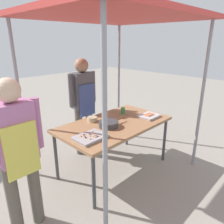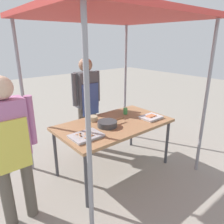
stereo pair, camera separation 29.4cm
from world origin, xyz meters
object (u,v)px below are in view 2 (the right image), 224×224
drink_cup_near_edge (125,111)px  condiment_bowl (93,118)px  cooking_wok (107,124)px  customer_nearby (10,143)px  stall_table (114,126)px  tray_grilled_sausages (151,117)px  tray_meat_skewers (86,136)px  vendor_woman (87,98)px

drink_cup_near_edge → condiment_bowl: bearing=170.3°
cooking_wok → customer_nearby: (-1.23, -0.05, 0.13)m
cooking_wok → condiment_bowl: bearing=94.8°
customer_nearby → drink_cup_near_edge: bearing=8.6°
stall_table → drink_cup_near_edge: 0.43m
stall_table → drink_cup_near_edge: size_ratio=15.99×
tray_grilled_sausages → condiment_bowl: (-0.72, 0.48, 0.01)m
tray_meat_skewers → customer_nearby: (-0.83, 0.05, 0.16)m
stall_table → cooking_wok: (-0.15, -0.04, 0.09)m
condiment_bowl → drink_cup_near_edge: drink_cup_near_edge is taller
stall_table → tray_grilled_sausages: tray_grilled_sausages is taller
cooking_wok → customer_nearby: bearing=-177.6°
tray_meat_skewers → tray_grilled_sausages: bearing=-3.6°
stall_table → tray_grilled_sausages: 0.58m
vendor_woman → stall_table: bearing=87.0°
tray_meat_skewers → cooking_wok: bearing=13.8°
condiment_bowl → cooking_wok: bearing=-85.2°
stall_table → drink_cup_near_edge: drink_cup_near_edge is taller
tray_grilled_sausages → vendor_woman: vendor_woman is taller
stall_table → vendor_woman: 0.79m
tray_grilled_sausages → vendor_woman: bearing=117.8°
tray_grilled_sausages → condiment_bowl: 0.87m
tray_meat_skewers → drink_cup_near_edge: (0.94, 0.32, 0.03)m
stall_table → customer_nearby: customer_nearby is taller
tray_grilled_sausages → cooking_wok: (-0.69, 0.17, 0.02)m
vendor_woman → customer_nearby: vendor_woman is taller
drink_cup_near_edge → stall_table: bearing=-154.9°
condiment_bowl → customer_nearby: bearing=-163.3°
vendor_woman → condiment_bowl: bearing=65.3°
customer_nearby → condiment_bowl: bearing=16.7°
drink_cup_near_edge → vendor_woman: size_ratio=0.06×
stall_table → tray_grilled_sausages: (0.54, -0.21, 0.07)m
cooking_wok → drink_cup_near_edge: 0.57m
stall_table → vendor_woman: vendor_woman is taller
tray_grilled_sausages → tray_meat_skewers: 1.10m
tray_meat_skewers → drink_cup_near_edge: size_ratio=3.76×
tray_grilled_sausages → tray_meat_skewers: size_ratio=0.81×
tray_grilled_sausages → customer_nearby: size_ratio=0.19×
tray_grilled_sausages → condiment_bowl: size_ratio=2.17×
drink_cup_near_edge → vendor_woman: 0.68m
tray_grilled_sausages → tray_meat_skewers: tray_grilled_sausages is taller
stall_table → condiment_bowl: (-0.18, 0.27, 0.09)m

